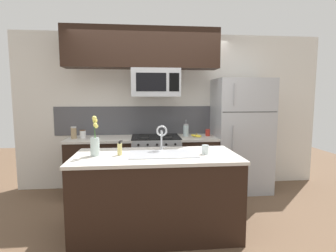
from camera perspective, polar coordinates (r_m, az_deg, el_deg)
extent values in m
plane|color=brown|center=(3.60, -1.79, -19.20)|extent=(10.00, 10.00, 0.00)
cube|color=silver|center=(4.55, 0.81, 3.21)|extent=(5.20, 0.10, 2.60)
cube|color=#4C4C51|center=(4.49, -2.92, 1.23)|extent=(3.32, 0.01, 0.48)
cube|color=black|center=(4.34, -14.40, -8.73)|extent=(0.99, 0.62, 0.88)
cube|color=beige|center=(4.24, -14.57, -2.78)|extent=(1.02, 0.65, 0.03)
cube|color=black|center=(4.38, 6.27, -8.41)|extent=(0.59, 0.62, 0.88)
cube|color=beige|center=(4.29, 6.35, -2.52)|extent=(0.62, 0.65, 0.03)
cube|color=#A8AAAF|center=(4.29, -2.65, -8.46)|extent=(0.76, 0.62, 0.91)
cube|color=black|center=(4.19, -2.69, -2.36)|extent=(0.76, 0.62, 0.01)
cylinder|color=black|center=(4.05, -5.16, -2.55)|extent=(0.15, 0.15, 0.01)
cylinder|color=black|center=(4.07, -0.02, -2.48)|extent=(0.15, 0.15, 0.01)
cylinder|color=black|center=(4.32, -5.20, -1.98)|extent=(0.15, 0.15, 0.01)
cylinder|color=black|center=(4.34, -0.38, -1.92)|extent=(0.15, 0.15, 0.01)
cylinder|color=black|center=(3.88, -6.47, -4.11)|extent=(0.03, 0.02, 0.03)
cylinder|color=black|center=(3.88, -4.44, -4.09)|extent=(0.03, 0.02, 0.03)
cylinder|color=black|center=(3.89, -2.42, -4.06)|extent=(0.03, 0.02, 0.03)
cylinder|color=black|center=(3.90, -0.41, -4.02)|extent=(0.03, 0.02, 0.03)
cylinder|color=black|center=(3.91, 1.59, -3.99)|extent=(0.03, 0.02, 0.03)
cube|color=#A8AAAF|center=(4.13, -2.73, 9.38)|extent=(0.74, 0.40, 0.42)
cube|color=black|center=(3.92, -3.68, 9.52)|extent=(0.45, 0.00, 0.27)
cube|color=black|center=(3.95, 1.36, 9.51)|extent=(0.15, 0.00, 0.27)
cube|color=black|center=(4.15, -5.64, 16.46)|extent=(2.33, 0.34, 0.60)
cube|color=#A8AAAF|center=(4.51, 15.49, -1.91)|extent=(0.89, 0.72, 1.84)
cube|color=black|center=(4.14, 17.47, 2.92)|extent=(0.85, 0.00, 0.01)
cylinder|color=#99999E|center=(4.02, 14.17, 6.61)|extent=(0.01, 0.01, 0.33)
cylinder|color=#99999E|center=(4.09, 13.86, -4.80)|extent=(0.01, 0.01, 0.70)
cylinder|color=#997F5B|center=(4.30, -19.83, -1.49)|extent=(0.08, 0.08, 0.17)
cylinder|color=#B2B2B7|center=(4.28, -19.88, -0.26)|extent=(0.08, 0.08, 0.02)
cylinder|color=silver|center=(4.31, -18.05, -1.74)|extent=(0.09, 0.09, 0.12)
cylinder|color=#4C331E|center=(4.30, -18.08, -0.89)|extent=(0.09, 0.09, 0.01)
ellipsoid|color=yellow|center=(4.21, 6.08, -2.14)|extent=(0.16, 0.14, 0.06)
ellipsoid|color=yellow|center=(4.22, 6.09, -2.11)|extent=(0.17, 0.11, 0.05)
ellipsoid|color=yellow|center=(4.21, 6.22, -2.14)|extent=(0.18, 0.06, 0.05)
ellipsoid|color=yellow|center=(4.23, 6.27, -2.10)|extent=(0.18, 0.07, 0.05)
ellipsoid|color=yellow|center=(4.21, 6.37, -2.14)|extent=(0.17, 0.10, 0.05)
ellipsoid|color=yellow|center=(4.23, 6.41, -2.10)|extent=(0.15, 0.14, 0.05)
cylinder|color=brown|center=(4.21, 6.25, -1.73)|extent=(0.02, 0.02, 0.03)
cylinder|color=silver|center=(4.30, 3.90, -1.02)|extent=(0.09, 0.09, 0.18)
cylinder|color=#A3A3AA|center=(4.28, 3.91, 0.30)|extent=(0.08, 0.08, 0.02)
cylinder|color=#A3A3AA|center=(4.28, 3.92, 0.77)|extent=(0.01, 0.01, 0.05)
sphere|color=#A3A3AA|center=(4.28, 3.92, 1.21)|extent=(0.02, 0.02, 0.02)
cylinder|color=#B22D23|center=(4.37, 8.63, -1.42)|extent=(0.08, 0.08, 0.11)
cube|color=black|center=(3.10, -2.57, -14.75)|extent=(1.81, 0.85, 0.88)
cube|color=beige|center=(2.97, -2.62, -6.54)|extent=(1.84, 0.88, 0.03)
cube|color=#ADAFB5|center=(2.97, -1.05, -6.11)|extent=(0.76, 0.44, 0.01)
cube|color=#ADAFB5|center=(2.98, -4.43, -7.65)|extent=(0.30, 0.33, 0.15)
cube|color=#ADAFB5|center=(3.01, 2.31, -7.50)|extent=(0.30, 0.33, 0.15)
cylinder|color=#B7BABF|center=(3.22, -1.43, -5.00)|extent=(0.04, 0.04, 0.02)
cylinder|color=#B7BABF|center=(3.20, -1.43, -2.89)|extent=(0.02, 0.02, 0.22)
torus|color=#B7BABF|center=(3.13, -1.36, -1.07)|extent=(0.13, 0.02, 0.13)
cylinder|color=#B7BABF|center=(3.08, -1.28, -1.75)|extent=(0.02, 0.02, 0.06)
cube|color=#B7BABF|center=(3.22, -0.81, -4.55)|extent=(0.07, 0.01, 0.01)
cylinder|color=#DBCC75|center=(2.97, -10.47, -5.02)|extent=(0.05, 0.05, 0.13)
cylinder|color=black|center=(2.95, -10.50, -3.56)|extent=(0.02, 0.02, 0.02)
cube|color=black|center=(2.95, -10.20, -3.21)|extent=(0.03, 0.01, 0.01)
cylinder|color=silver|center=(3.00, 8.11, -5.10)|extent=(0.08, 0.08, 0.10)
cylinder|color=silver|center=(2.99, -15.62, -4.38)|extent=(0.10, 0.10, 0.20)
cylinder|color=silver|center=(3.00, -15.58, -5.58)|extent=(0.09, 0.09, 0.06)
cylinder|color=#386B2D|center=(2.95, -15.58, -2.47)|extent=(0.02, 0.04, 0.29)
sphere|color=#EFE066|center=(2.92, -15.57, 0.26)|extent=(0.05, 0.05, 0.05)
cylinder|color=#386B2D|center=(2.98, -15.60, -2.03)|extent=(0.01, 0.03, 0.32)
sphere|color=#EFE066|center=(2.97, -15.60, 1.10)|extent=(0.05, 0.05, 0.05)
cylinder|color=#386B2D|center=(2.95, -15.66, -1.79)|extent=(0.02, 0.05, 0.36)
sphere|color=#EFE066|center=(2.91, -15.73, 1.66)|extent=(0.05, 0.05, 0.05)
cylinder|color=#386B2D|center=(2.98, -15.47, -2.61)|extent=(0.02, 0.02, 0.26)
sphere|color=#EFE066|center=(2.97, -15.35, -0.06)|extent=(0.04, 0.04, 0.04)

